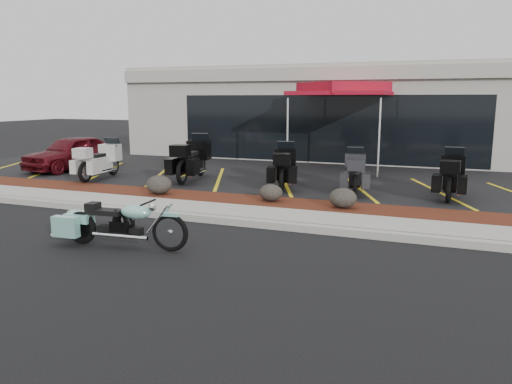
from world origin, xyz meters
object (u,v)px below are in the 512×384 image
at_px(touring_white, 113,156).
at_px(popup_canopy, 343,90).
at_px(parked_car, 72,153).
at_px(traffic_cone, 289,164).
at_px(hero_cruiser, 170,227).

xyz_separation_m(touring_white, popup_canopy, (6.72, 4.31, 2.17)).
height_order(touring_white, parked_car, touring_white).
distance_m(touring_white, parked_car, 2.27).
xyz_separation_m(traffic_cone, popup_canopy, (1.69, 0.84, 2.59)).
height_order(traffic_cone, popup_canopy, popup_canopy).
bearing_deg(parked_car, traffic_cone, 31.27).
bearing_deg(popup_canopy, traffic_cone, -145.33).
distance_m(hero_cruiser, parked_car, 10.61).
relative_size(touring_white, traffic_cone, 5.31).
bearing_deg(parked_car, hero_cruiser, -30.83).
xyz_separation_m(parked_car, popup_canopy, (8.91, 3.72, 2.19)).
xyz_separation_m(touring_white, parked_car, (-2.19, 0.60, -0.02)).
bearing_deg(touring_white, traffic_cone, -61.10).
distance_m(hero_cruiser, traffic_cone, 9.79).
bearing_deg(popup_canopy, parked_car, -149.04).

